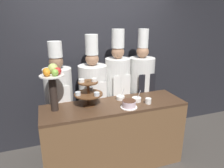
{
  "coord_description": "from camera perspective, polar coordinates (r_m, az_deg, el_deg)",
  "views": [
    {
      "loc": [
        -0.82,
        -2.0,
        2.01
      ],
      "look_at": [
        0.0,
        0.38,
        1.2
      ],
      "focal_mm": 32.0,
      "sensor_mm": 36.0,
      "label": 1
    }
  ],
  "objects": [
    {
      "name": "wall_back",
      "position": [
        3.31,
        -4.34,
        7.18
      ],
      "size": [
        10.0,
        0.06,
        2.8
      ],
      "color": "#232328",
      "rests_on": "ground_plane"
    },
    {
      "name": "buffet_counter",
      "position": [
        2.87,
        0.67,
        -14.46
      ],
      "size": [
        1.9,
        0.56,
        0.95
      ],
      "color": "brown",
      "rests_on": "ground_plane"
    },
    {
      "name": "tiered_stand",
      "position": [
        2.57,
        -6.77,
        -2.1
      ],
      "size": [
        0.37,
        0.37,
        0.36
      ],
      "color": "brown",
      "rests_on": "buffet_counter"
    },
    {
      "name": "fruit_pedestal",
      "position": [
        2.46,
        -16.58,
        0.93
      ],
      "size": [
        0.29,
        0.29,
        0.57
      ],
      "color": "#2D231E",
      "rests_on": "buffet_counter"
    },
    {
      "name": "cake_round",
      "position": [
        2.55,
        4.87,
        -5.73
      ],
      "size": [
        0.22,
        0.22,
        0.1
      ],
      "color": "white",
      "rests_on": "buffet_counter"
    },
    {
      "name": "cup_white",
      "position": [
        2.7,
        10.31,
        -4.78
      ],
      "size": [
        0.08,
        0.08,
        0.07
      ],
      "color": "white",
      "rests_on": "buffet_counter"
    },
    {
      "name": "serving_bowl_near",
      "position": [
        2.75,
        7.03,
        -4.38
      ],
      "size": [
        0.13,
        0.13,
        0.16
      ],
      "color": "white",
      "rests_on": "buffet_counter"
    },
    {
      "name": "serving_bowl_far",
      "position": [
        2.79,
        2.42,
        -3.92
      ],
      "size": [
        0.12,
        0.12,
        0.15
      ],
      "color": "white",
      "rests_on": "buffet_counter"
    },
    {
      "name": "chef_left",
      "position": [
        2.95,
        -14.85,
        -3.69
      ],
      "size": [
        0.39,
        0.39,
        1.74
      ],
      "color": "black",
      "rests_on": "ground_plane"
    },
    {
      "name": "chef_center_left",
      "position": [
        3.02,
        -5.41,
        -2.54
      ],
      "size": [
        0.42,
        0.42,
        1.82
      ],
      "color": "#28282D",
      "rests_on": "ground_plane"
    },
    {
      "name": "chef_center_right",
      "position": [
        3.11,
        1.6,
        -0.66
      ],
      "size": [
        0.38,
        0.38,
        1.89
      ],
      "color": "black",
      "rests_on": "ground_plane"
    },
    {
      "name": "chef_right",
      "position": [
        3.27,
        8.3,
        -0.37
      ],
      "size": [
        0.4,
        0.4,
        1.88
      ],
      "color": "black",
      "rests_on": "ground_plane"
    }
  ]
}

